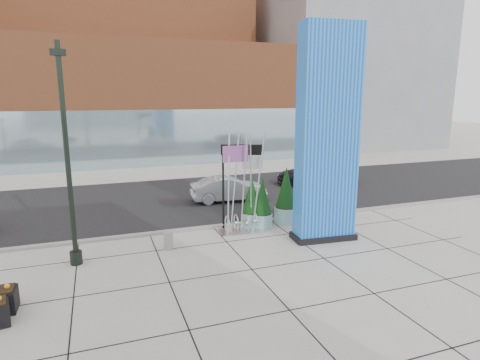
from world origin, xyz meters
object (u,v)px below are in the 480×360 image
object	(u,v)px
overhead_street_sign	(237,156)
car_silver_mid	(228,189)
concrete_bollard	(168,241)
lamp_post	(69,178)
blue_pylon	(327,139)
public_art_sculpture	(242,207)

from	to	relation	value
overhead_street_sign	car_silver_mid	distance (m)	5.53
concrete_bollard	car_silver_mid	bearing A→B (deg)	53.97
lamp_post	blue_pylon	bearing A→B (deg)	-4.30
lamp_post	concrete_bollard	size ratio (longest dim) A/B	10.68
lamp_post	overhead_street_sign	world-z (taller)	lamp_post
public_art_sculpture	overhead_street_sign	world-z (taller)	public_art_sculpture
blue_pylon	overhead_street_sign	world-z (taller)	blue_pylon
lamp_post	concrete_bollard	xyz separation A→B (m)	(3.50, 0.29, -2.90)
public_art_sculpture	concrete_bollard	xyz separation A→B (m)	(-3.56, -1.00, -0.82)
concrete_bollard	car_silver_mid	size ratio (longest dim) A/B	0.17
public_art_sculpture	overhead_street_sign	distance (m)	2.37
public_art_sculpture	overhead_street_sign	xyz separation A→B (m)	(0.05, 0.80, 2.23)
public_art_sculpture	blue_pylon	bearing A→B (deg)	-29.17
car_silver_mid	concrete_bollard	bearing A→B (deg)	148.90
blue_pylon	car_silver_mid	bearing A→B (deg)	109.01
lamp_post	concrete_bollard	distance (m)	4.56
lamp_post	concrete_bollard	bearing A→B (deg)	4.72
blue_pylon	concrete_bollard	world-z (taller)	blue_pylon
car_silver_mid	overhead_street_sign	bearing A→B (deg)	171.64
car_silver_mid	public_art_sculpture	bearing A→B (deg)	172.99
blue_pylon	lamp_post	xyz separation A→B (m)	(-10.14, 0.76, -1.10)
concrete_bollard	car_silver_mid	distance (m)	8.04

